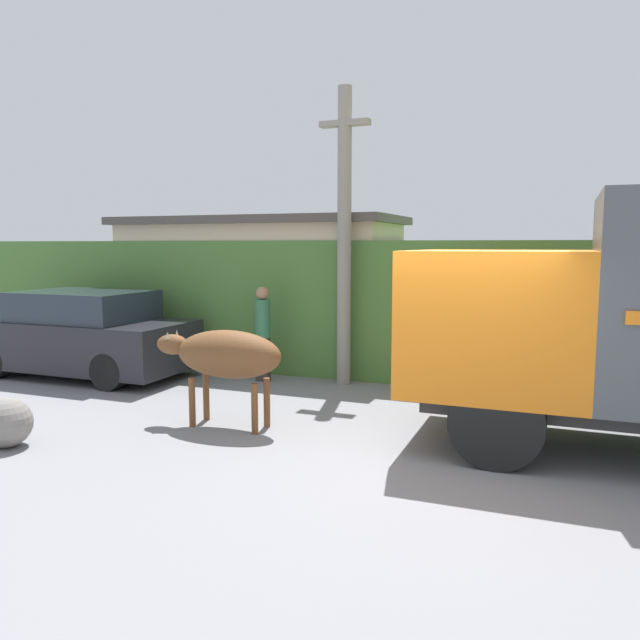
{
  "coord_description": "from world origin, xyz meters",
  "views": [
    {
      "loc": [
        1.21,
        -7.19,
        2.53
      ],
      "look_at": [
        -1.83,
        0.56,
        1.51
      ],
      "focal_mm": 35.0,
      "sensor_mm": 36.0,
      "label": 1
    }
  ],
  "objects_px": {
    "utility_pole": "(344,233)",
    "pedestrian_on_hill": "(263,328)",
    "brown_cow": "(225,355)",
    "roadside_rock": "(6,423)",
    "parked_suv": "(81,335)"
  },
  "relations": [
    {
      "from": "utility_pole",
      "to": "pedestrian_on_hill",
      "type": "bearing_deg",
      "value": -167.29
    },
    {
      "from": "parked_suv",
      "to": "utility_pole",
      "type": "bearing_deg",
      "value": 13.6
    },
    {
      "from": "brown_cow",
      "to": "parked_suv",
      "type": "xyz_separation_m",
      "value": [
        -4.31,
        1.95,
        -0.22
      ]
    },
    {
      "from": "pedestrian_on_hill",
      "to": "utility_pole",
      "type": "bearing_deg",
      "value": -165.1
    },
    {
      "from": "parked_suv",
      "to": "roadside_rock",
      "type": "xyz_separation_m",
      "value": [
        2.2,
        -3.74,
        -0.48
      ]
    },
    {
      "from": "brown_cow",
      "to": "roadside_rock",
      "type": "distance_m",
      "value": 2.85
    },
    {
      "from": "brown_cow",
      "to": "utility_pole",
      "type": "bearing_deg",
      "value": 89.95
    },
    {
      "from": "brown_cow",
      "to": "parked_suv",
      "type": "relative_size",
      "value": 0.45
    },
    {
      "from": "parked_suv",
      "to": "brown_cow",
      "type": "bearing_deg",
      "value": -24.14
    },
    {
      "from": "pedestrian_on_hill",
      "to": "roadside_rock",
      "type": "distance_m",
      "value": 4.81
    },
    {
      "from": "brown_cow",
      "to": "parked_suv",
      "type": "distance_m",
      "value": 4.73
    },
    {
      "from": "utility_pole",
      "to": "roadside_rock",
      "type": "bearing_deg",
      "value": -119.2
    },
    {
      "from": "utility_pole",
      "to": "roadside_rock",
      "type": "distance_m",
      "value": 6.13
    },
    {
      "from": "utility_pole",
      "to": "roadside_rock",
      "type": "xyz_separation_m",
      "value": [
        -2.75,
        -4.92,
        -2.41
      ]
    },
    {
      "from": "brown_cow",
      "to": "parked_suv",
      "type": "height_order",
      "value": "parked_suv"
    }
  ]
}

